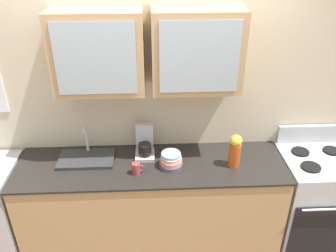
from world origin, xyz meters
name	(u,v)px	position (x,y,z in m)	size (l,w,h in m)	color
ground_plane	(153,241)	(0.00, 0.00, 0.00)	(10.00, 10.00, 0.00)	brown
back_wall_unit	(148,89)	(-0.01, 0.33, 1.49)	(3.81, 0.43, 2.77)	beige
counter	(152,205)	(0.00, 0.00, 0.47)	(2.33, 0.65, 0.93)	tan
stove_range	(311,199)	(1.51, 0.00, 0.47)	(0.65, 0.67, 1.11)	silver
sink_faucet	(86,158)	(-0.57, 0.09, 0.95)	(0.48, 0.29, 0.29)	#2D2D30
bowl_stack	(171,160)	(0.17, -0.04, 0.99)	(0.20, 0.20, 0.14)	#4C4C54
vase	(235,150)	(0.71, -0.05, 1.08)	(0.10, 0.10, 0.30)	#BF4C19
cup_near_sink	(136,169)	(-0.12, -0.12, 0.98)	(0.10, 0.07, 0.10)	#993838
coffee_maker	(145,144)	(-0.05, 0.16, 1.04)	(0.17, 0.20, 0.29)	#B7B7BC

